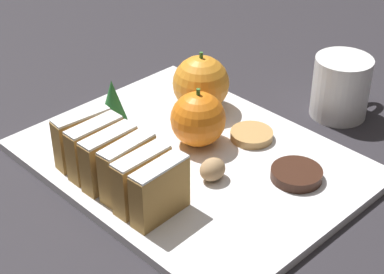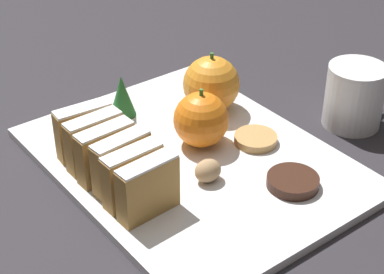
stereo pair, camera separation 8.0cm
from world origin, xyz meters
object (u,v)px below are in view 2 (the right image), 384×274
object	(u,v)px
orange_near	(201,120)
walnut	(208,171)
coffee_mug	(355,96)
orange_far	(211,84)
chocolate_cookie	(293,181)

from	to	relation	value
orange_near	walnut	world-z (taller)	orange_near
coffee_mug	orange_far	bearing A→B (deg)	137.15
orange_near	orange_far	bearing A→B (deg)	42.68
orange_far	chocolate_cookie	size ratio (longest dim) A/B	1.40
walnut	orange_near	bearing A→B (deg)	57.59
orange_near	coffee_mug	xyz separation A→B (m)	(0.21, -0.07, -0.00)
orange_far	chocolate_cookie	xyz separation A→B (m)	(-0.04, -0.20, -0.03)
orange_near	coffee_mug	distance (m)	0.22
orange_near	coffee_mug	world-z (taller)	orange_near
orange_near	walnut	bearing A→B (deg)	-122.41
orange_near	chocolate_cookie	xyz separation A→B (m)	(0.03, -0.14, -0.03)
chocolate_cookie	walnut	bearing A→B (deg)	136.09
orange_near	coffee_mug	bearing A→B (deg)	-19.42
orange_far	walnut	size ratio (longest dim) A/B	2.58
walnut	chocolate_cookie	xyz separation A→B (m)	(0.07, -0.07, -0.01)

